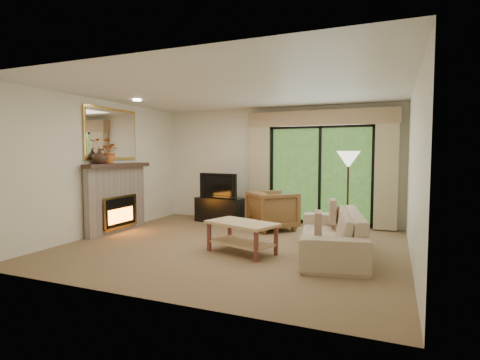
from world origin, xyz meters
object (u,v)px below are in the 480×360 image
at_px(armchair, 272,210).
at_px(sofa, 331,232).
at_px(media_console, 220,210).
at_px(coffee_table, 242,237).

distance_m(armchair, sofa, 2.02).
distance_m(media_console, sofa, 3.33).
xyz_separation_m(sofa, coffee_table, (-1.30, -0.48, -0.09)).
bearing_deg(coffee_table, armchair, 111.68).
bearing_deg(armchair, sofa, 179.97).
relative_size(media_console, coffee_table, 1.02).
xyz_separation_m(media_console, armchair, (1.37, -0.39, 0.12)).
bearing_deg(coffee_table, sofa, 38.90).
relative_size(armchair, coffee_table, 0.80).
xyz_separation_m(armchair, coffee_table, (0.10, -1.93, -0.15)).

